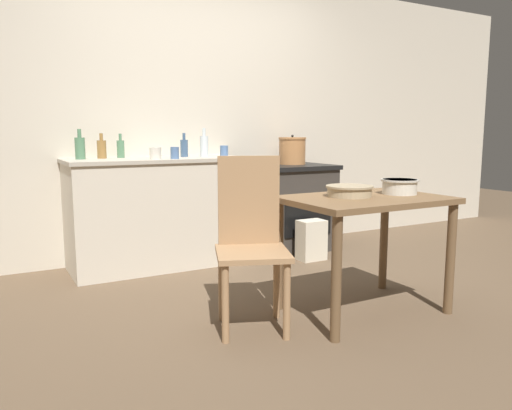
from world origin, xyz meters
The scene contains 18 objects.
ground_plane centered at (0.00, 0.00, 0.00)m, with size 14.00×14.00×0.00m, color brown.
wall_back centered at (0.00, 1.58, 1.27)m, with size 8.00×0.07×2.55m.
counter_cabinet centered at (-0.46, 1.26, 0.45)m, with size 1.48×0.62×0.90m.
stove centered at (0.83, 1.24, 0.41)m, with size 0.75×0.65×0.81m.
work_table centered at (0.30, -0.42, 0.61)m, with size 0.97×0.67×0.72m.
chair centered at (-0.42, -0.27, 0.51)m, with size 0.52×0.52×0.98m.
flour_sack centered at (0.76, 0.78, 0.18)m, with size 0.23×0.16×0.35m, color beige.
stock_pot centered at (0.88, 1.30, 0.94)m, with size 0.26×0.26×0.28m.
mixing_bowl_large centered at (0.22, -0.36, 0.76)m, with size 0.29×0.29×0.07m.
mixing_bowl_small centered at (0.58, -0.41, 0.78)m, with size 0.23×0.23×0.09m.
bottle_far_left centered at (-0.20, 1.32, 0.98)m, with size 0.07×0.07×0.20m.
bottle_left centered at (-0.88, 1.40, 0.98)m, with size 0.07×0.07×0.20m.
bottle_mid_left centered at (-0.72, 1.42, 0.98)m, with size 0.06×0.06×0.20m.
bottle_center_left centered at (-0.03, 1.29, 1.00)m, with size 0.07×0.07×0.25m.
bottle_center centered at (-1.05, 1.36, 0.99)m, with size 0.08×0.08×0.23m.
cup_center_right centered at (-0.38, 1.06, 0.95)m, with size 0.07×0.07×0.09m, color #4C6B99.
cup_mid_right centered at (0.13, 1.24, 0.95)m, with size 0.07×0.07×0.09m, color #4C6B99.
cup_right centered at (-0.55, 1.04, 0.95)m, with size 0.09×0.09×0.09m, color silver.
Camera 1 is at (-1.74, -2.73, 1.11)m, focal length 35.00 mm.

